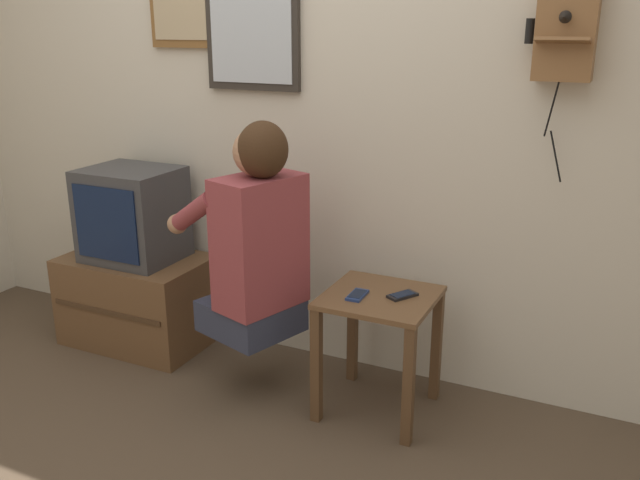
{
  "coord_description": "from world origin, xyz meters",
  "views": [
    {
      "loc": [
        1.34,
        -1.59,
        1.58
      ],
      "look_at": [
        0.22,
        0.77,
        0.74
      ],
      "focal_mm": 38.0,
      "sensor_mm": 36.0,
      "label": 1
    }
  ],
  "objects": [
    {
      "name": "person",
      "position": [
        -0.05,
        0.72,
        0.72
      ],
      "size": [
        0.59,
        0.51,
        0.93
      ],
      "rotation": [
        0.0,
        0.0,
        1.26
      ],
      "color": "#2D3347",
      "rests_on": "ground_plane"
    },
    {
      "name": "wall_phone_antique",
      "position": [
        1.04,
        1.11,
        1.58
      ],
      "size": [
        0.25,
        0.18,
        0.81
      ],
      "color": "brown"
    },
    {
      "name": "cell_phone_held",
      "position": [
        0.39,
        0.77,
        0.53
      ],
      "size": [
        0.06,
        0.13,
        0.01
      ],
      "rotation": [
        0.0,
        0.0,
        0.03
      ],
      "color": "navy",
      "rests_on": "side_table"
    },
    {
      "name": "wall_back",
      "position": [
        0.0,
        1.2,
        1.27
      ],
      "size": [
        6.8,
        0.05,
        2.55
      ],
      "color": "beige",
      "rests_on": "ground_plane"
    },
    {
      "name": "side_table",
      "position": [
        0.46,
        0.82,
        0.4
      ],
      "size": [
        0.44,
        0.43,
        0.53
      ],
      "color": "brown",
      "rests_on": "ground_plane"
    },
    {
      "name": "cell_phone_spare",
      "position": [
        0.55,
        0.84,
        0.53
      ],
      "size": [
        0.12,
        0.14,
        0.01
      ],
      "rotation": [
        0.0,
        0.0,
        -0.54
      ],
      "color": "black",
      "rests_on": "side_table"
    },
    {
      "name": "tv_stand",
      "position": [
        -0.88,
        0.91,
        0.23
      ],
      "size": [
        0.72,
        0.47,
        0.45
      ],
      "color": "brown",
      "rests_on": "ground_plane"
    },
    {
      "name": "television",
      "position": [
        -0.87,
        0.91,
        0.68
      ],
      "size": [
        0.44,
        0.38,
        0.46
      ],
      "color": "#38383A",
      "rests_on": "tv_stand"
    },
    {
      "name": "wall_mirror",
      "position": [
        -0.3,
        1.15,
        1.62
      ],
      "size": [
        0.47,
        0.03,
        0.67
      ],
      "color": "#2D2823"
    }
  ]
}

